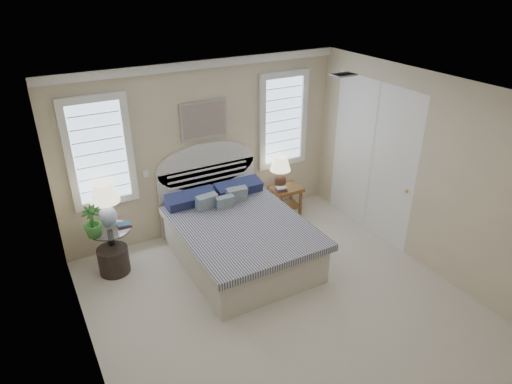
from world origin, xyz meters
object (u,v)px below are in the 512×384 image
(floor_pot, at_px, (114,260))
(lamp_left, at_px, (105,200))
(nightstand_right, at_px, (286,195))
(lamp_right, at_px, (280,169))
(side_table_left, at_px, (112,244))
(bed, at_px, (236,234))

(floor_pot, bearing_deg, lamp_left, 76.51)
(nightstand_right, height_order, lamp_right, lamp_right)
(side_table_left, height_order, floor_pot, side_table_left)
(floor_pot, distance_m, lamp_left, 0.87)
(lamp_left, bearing_deg, floor_pot, -103.49)
(nightstand_right, bearing_deg, bed, -151.97)
(side_table_left, height_order, lamp_right, lamp_right)
(side_table_left, relative_size, lamp_right, 1.13)
(nightstand_right, bearing_deg, floor_pot, -176.04)
(bed, relative_size, side_table_left, 3.61)
(bed, distance_m, lamp_right, 1.49)
(side_table_left, xyz_separation_m, lamp_left, (0.02, 0.11, 0.64))
(nightstand_right, relative_size, floor_pot, 1.25)
(bed, distance_m, nightstand_right, 1.47)
(floor_pot, xyz_separation_m, lamp_right, (2.88, 0.25, 0.68))
(side_table_left, bearing_deg, floor_pot, -105.16)
(nightstand_right, distance_m, lamp_right, 0.50)
(floor_pot, bearing_deg, nightstand_right, 3.96)
(side_table_left, xyz_separation_m, lamp_right, (2.85, 0.15, 0.48))
(bed, xyz_separation_m, lamp_right, (1.20, 0.74, 0.48))
(bed, bearing_deg, lamp_left, 156.53)
(bed, xyz_separation_m, side_table_left, (-1.65, 0.59, 0.00))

